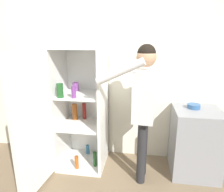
% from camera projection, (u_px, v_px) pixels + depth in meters
% --- Properties ---
extents(ground_plane, '(12.00, 12.00, 0.00)m').
position_uv_depth(ground_plane, '(85.00, 192.00, 2.46)').
color(ground_plane, '#7A664C').
extents(wall_back, '(7.00, 0.06, 2.55)m').
position_uv_depth(wall_back, '(100.00, 76.00, 3.05)').
color(wall_back, silver).
rests_on(wall_back, ground_plane).
extents(refrigerator, '(0.77, 1.31, 1.73)m').
position_uv_depth(refrigerator, '(73.00, 111.00, 2.76)').
color(refrigerator, white).
rests_on(refrigerator, ground_plane).
extents(person, '(0.71, 0.58, 1.76)m').
position_uv_depth(person, '(144.00, 98.00, 2.43)').
color(person, '#262628').
rests_on(person, ground_plane).
extents(counter, '(0.61, 0.61, 0.92)m').
position_uv_depth(counter, '(195.00, 142.00, 2.73)').
color(counter, gray).
rests_on(counter, ground_plane).
extents(bowl, '(0.17, 0.17, 0.06)m').
position_uv_depth(bowl, '(194.00, 106.00, 2.67)').
color(bowl, '#335B8E').
rests_on(bowl, counter).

